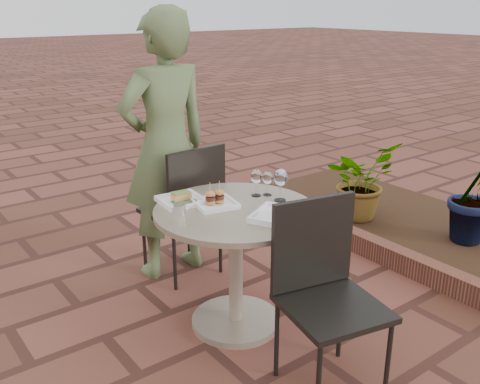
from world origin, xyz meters
TOP-DOWN VIEW (x-y plane):
  - ground at (0.00, 0.00)m, footprint 60.00×60.00m
  - cafe_table at (0.26, 0.08)m, footprint 0.90×0.90m
  - chair_far at (0.36, 0.75)m, footprint 0.47×0.47m
  - chair_near at (0.31, -0.55)m, footprint 0.52×0.52m
  - diner at (0.30, 0.92)m, footprint 0.65×0.43m
  - plate_salmon at (0.07, 0.34)m, footprint 0.25×0.25m
  - plate_sliders at (0.19, 0.18)m, footprint 0.26×0.26m
  - plate_tuna at (0.36, -0.18)m, footprint 0.36×0.36m
  - wine_glass_right at (0.54, 0.03)m, footprint 0.08×0.08m
  - wine_glass_mid at (0.48, 0.17)m, footprint 0.07×0.07m
  - wine_glass_far at (0.54, 0.14)m, footprint 0.06×0.06m
  - steel_ramekin at (-0.02, 0.21)m, footprint 0.07×0.07m
  - cutlery_set at (0.56, -0.17)m, footprint 0.13×0.19m
  - planter_curb at (1.60, 0.30)m, footprint 0.12×3.00m
  - mulch_bed at (2.30, 0.30)m, footprint 1.30×3.00m
  - potted_plant_a at (2.01, 0.68)m, footprint 0.63×0.56m
  - potted_plant_b at (2.33, -0.17)m, footprint 0.50×0.45m

SIDE VIEW (x-z plane):
  - ground at x=0.00m, z-range 0.00..0.00m
  - mulch_bed at x=2.30m, z-range 0.00..0.06m
  - planter_curb at x=1.60m, z-range 0.00..0.15m
  - potted_plant_a at x=2.01m, z-range 0.06..0.71m
  - potted_plant_b at x=2.33m, z-range 0.06..0.81m
  - cafe_table at x=0.26m, z-range 0.12..0.85m
  - chair_far at x=0.36m, z-range 0.08..1.01m
  - chair_near at x=0.31m, z-range 0.08..1.01m
  - cutlery_set at x=0.56m, z-range 0.73..0.73m
  - plate_tuna at x=0.36m, z-range 0.73..0.76m
  - plate_salmon at x=0.07m, z-range 0.72..0.78m
  - steel_ramekin at x=-0.02m, z-range 0.73..0.78m
  - plate_sliders at x=0.19m, z-range 0.69..0.83m
  - wine_glass_far at x=0.54m, z-range 0.76..0.90m
  - wine_glass_mid at x=0.48m, z-range 0.76..0.92m
  - wine_glass_right at x=0.54m, z-range 0.77..0.96m
  - diner at x=0.30m, z-range 0.00..1.79m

